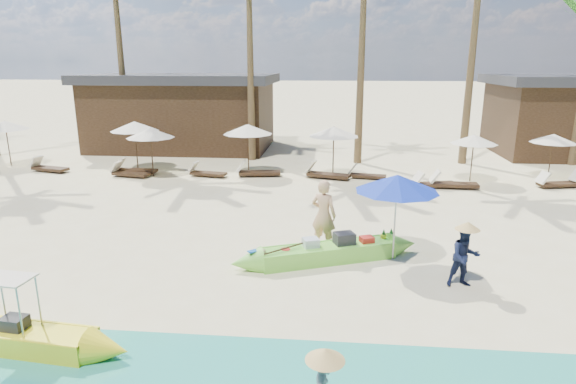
# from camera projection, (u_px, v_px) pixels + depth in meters

# --- Properties ---
(ground) EXTENTS (240.00, 240.00, 0.00)m
(ground) POSITION_uv_depth(u_px,v_px,m) (293.00, 281.00, 11.40)
(ground) COLOR beige
(ground) RESTS_ON ground
(green_canoe) EXTENTS (5.43, 2.44, 0.72)m
(green_canoe) POSITION_uv_depth(u_px,v_px,m) (328.00, 252.00, 12.48)
(green_canoe) COLOR #71CF3F
(green_canoe) RESTS_ON ground
(yellow_canoe) EXTENTS (5.35, 1.02, 1.39)m
(yellow_canoe) POSITION_uv_depth(u_px,v_px,m) (6.00, 336.00, 8.71)
(yellow_canoe) COLOR yellow
(yellow_canoe) RESTS_ON ground
(tourist) EXTENTS (0.84, 0.72, 1.97)m
(tourist) POSITION_uv_depth(u_px,v_px,m) (324.00, 215.00, 13.11)
(tourist) COLOR tan
(tourist) RESTS_ON ground
(vendor_green) EXTENTS (0.78, 0.65, 1.44)m
(vendor_green) POSITION_uv_depth(u_px,v_px,m) (465.00, 257.00, 10.96)
(vendor_green) COLOR #151D3B
(vendor_green) RESTS_ON ground
(blue_umbrella) EXTENTS (2.12, 2.12, 2.28)m
(blue_umbrella) POSITION_uv_depth(u_px,v_px,m) (397.00, 183.00, 12.09)
(blue_umbrella) COLOR #99999E
(blue_umbrella) RESTS_ON ground
(resort_parasol_2) EXTENTS (2.15, 2.15, 2.21)m
(resort_parasol_2) POSITION_uv_depth(u_px,v_px,m) (5.00, 125.00, 23.51)
(resort_parasol_2) COLOR #3C2818
(resort_parasol_2) RESTS_ON ground
(resort_parasol_3) EXTENTS (2.24, 2.24, 2.31)m
(resort_parasol_3) POSITION_uv_depth(u_px,v_px,m) (135.00, 126.00, 22.49)
(resort_parasol_3) COLOR #3C2818
(resort_parasol_3) RESTS_ON ground
(lounger_3_left) EXTENTS (1.95, 1.02, 0.63)m
(lounger_3_left) POSITION_uv_depth(u_px,v_px,m) (48.00, 167.00, 22.59)
(lounger_3_left) COLOR #3C2818
(lounger_3_left) RESTS_ON ground
(lounger_3_right) EXTENTS (1.85, 0.88, 0.60)m
(lounger_3_right) POSITION_uv_depth(u_px,v_px,m) (128.00, 172.00, 21.58)
(lounger_3_right) COLOR #3C2818
(lounger_3_right) RESTS_ON ground
(resort_parasol_4) EXTENTS (2.11, 2.11, 2.18)m
(resort_parasol_4) POSITION_uv_depth(u_px,v_px,m) (150.00, 133.00, 21.21)
(resort_parasol_4) COLOR #3C2818
(resort_parasol_4) RESTS_ON ground
(lounger_4_left) EXTENTS (1.94, 0.66, 0.65)m
(lounger_4_left) POSITION_uv_depth(u_px,v_px,m) (134.00, 169.00, 22.10)
(lounger_4_left) COLOR #3C2818
(lounger_4_left) RESTS_ON ground
(lounger_4_right) EXTENTS (1.78, 0.84, 0.58)m
(lounger_4_right) POSITION_uv_depth(u_px,v_px,m) (206.00, 172.00, 21.64)
(lounger_4_right) COLOR #3C2818
(lounger_4_right) RESTS_ON ground
(resort_parasol_5) EXTENTS (2.23, 2.23, 2.29)m
(resort_parasol_5) POSITION_uv_depth(u_px,v_px,m) (248.00, 129.00, 21.62)
(resort_parasol_5) COLOR #3C2818
(resort_parasol_5) RESTS_ON ground
(lounger_5_left) EXTENTS (2.02, 0.86, 0.67)m
(lounger_5_left) POSITION_uv_depth(u_px,v_px,m) (256.00, 172.00, 21.67)
(lounger_5_left) COLOR #3C2818
(lounger_5_left) RESTS_ON ground
(resort_parasol_6) EXTENTS (2.21, 2.21, 2.27)m
(resort_parasol_6) POSITION_uv_depth(u_px,v_px,m) (334.00, 131.00, 21.07)
(resort_parasol_6) COLOR #3C2818
(resort_parasol_6) RESTS_ON ground
(lounger_6_left) EXTENTS (2.08, 1.12, 0.67)m
(lounger_6_left) POSITION_uv_depth(u_px,v_px,m) (325.00, 173.00, 21.28)
(lounger_6_left) COLOR #3C2818
(lounger_6_left) RESTS_ON ground
(lounger_6_right) EXTENTS (1.72, 0.82, 0.56)m
(lounger_6_right) POSITION_uv_depth(u_px,v_px,m) (365.00, 174.00, 21.25)
(lounger_6_right) COLOR #3C2818
(lounger_6_right) RESTS_ON ground
(resort_parasol_7) EXTENTS (1.96, 1.96, 2.02)m
(resort_parasol_7) POSITION_uv_depth(u_px,v_px,m) (474.00, 139.00, 20.41)
(resort_parasol_7) COLOR #3C2818
(resort_parasol_7) RESTS_ON ground
(lounger_7_left) EXTENTS (1.92, 1.00, 0.62)m
(lounger_7_left) POSITION_uv_depth(u_px,v_px,m) (432.00, 183.00, 19.67)
(lounger_7_left) COLOR #3C2818
(lounger_7_left) RESTS_ON ground
(lounger_7_right) EXTENTS (1.96, 0.68, 0.66)m
(lounger_7_right) POSITION_uv_depth(u_px,v_px,m) (451.00, 183.00, 19.63)
(lounger_7_right) COLOR #3C2818
(lounger_7_right) RESTS_ON ground
(resort_parasol_8) EXTENTS (1.92, 1.92, 1.98)m
(resort_parasol_8) POSITION_uv_depth(u_px,v_px,m) (553.00, 138.00, 20.89)
(resort_parasol_8) COLOR #3C2818
(resort_parasol_8) RESTS_ON ground
(lounger_8_left) EXTENTS (1.84, 0.90, 0.60)m
(lounger_8_left) POSITION_uv_depth(u_px,v_px,m) (556.00, 183.00, 19.73)
(lounger_8_left) COLOR #3C2818
(lounger_8_left) RESTS_ON ground
(pavilion_west) EXTENTS (10.80, 6.60, 4.30)m
(pavilion_west) POSITION_uv_depth(u_px,v_px,m) (183.00, 111.00, 28.35)
(pavilion_west) COLOR #3C2818
(pavilion_west) RESTS_ON ground
(pavilion_east) EXTENTS (8.80, 6.60, 4.30)m
(pavilion_east) POSITION_uv_depth(u_px,v_px,m) (574.00, 115.00, 26.36)
(pavilion_east) COLOR #3C2818
(pavilion_east) RESTS_ON ground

